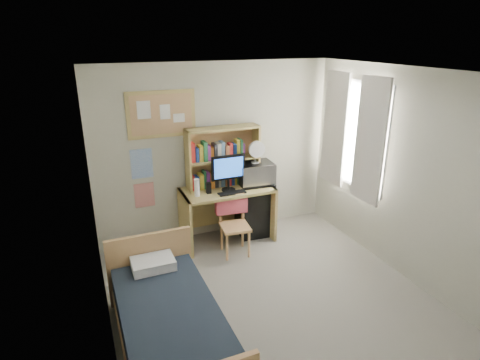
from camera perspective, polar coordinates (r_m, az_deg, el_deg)
name	(u,v)px	position (r m, az deg, el deg)	size (l,w,h in m)	color
floor	(279,309)	(4.82, 5.57, -17.80)	(3.60, 4.20, 0.02)	gray
ceiling	(288,74)	(3.83, 6.91, 14.79)	(3.60, 4.20, 0.02)	white
wall_back	(216,152)	(5.97, -3.41, 4.03)	(3.60, 0.04, 2.60)	beige
wall_front	(457,338)	(2.77, 28.46, -19.13)	(3.60, 0.04, 2.60)	beige
wall_left	(100,235)	(3.72, -19.31, -7.38)	(0.04, 4.20, 2.60)	beige
wall_right	(417,181)	(5.21, 23.87, -0.10)	(0.04, 4.20, 2.60)	beige
window_unit	(353,135)	(5.95, 15.77, 6.23)	(0.10, 1.40, 1.70)	white
curtain_left	(370,141)	(5.63, 17.99, 5.25)	(0.04, 0.55, 1.70)	silver
curtain_right	(335,129)	(6.24, 13.32, 7.07)	(0.04, 0.55, 1.70)	silver
bulletin_board	(161,114)	(5.62, -11.11, 9.18)	(0.94, 0.03, 0.64)	tan
poster_wave	(142,164)	(5.73, -13.81, 2.27)	(0.30, 0.01, 0.42)	#2B5EAC
poster_japan	(144,195)	(5.89, -13.44, -2.09)	(0.28, 0.01, 0.36)	red
desk	(227,215)	(5.98, -1.81, -4.97)	(1.33, 0.66, 0.83)	tan
desk_chair	(235,226)	(5.62, -0.72, -6.60)	(0.42, 0.42, 0.85)	tan
mini_fridge	(254,207)	(6.21, 2.00, -3.87)	(0.50, 0.50, 0.86)	black
bed	(171,330)	(4.18, -9.82, -20.28)	(0.93, 1.85, 0.51)	black
hutch	(223,157)	(5.81, -2.43, 3.28)	(1.07, 0.27, 0.88)	tan
monitor	(228,173)	(5.68, -1.67, 1.01)	(0.49, 0.04, 0.53)	black
keyboard	(232,193)	(5.64, -1.14, -1.85)	(0.40, 0.13, 0.02)	black
speaker_left	(209,188)	(5.65, -4.50, -1.14)	(0.07, 0.07, 0.16)	black
speaker_right	(248,182)	(5.84, 1.10, -0.22)	(0.08, 0.08, 0.18)	black
water_bottle	(197,188)	(5.55, -6.15, -1.09)	(0.07, 0.07, 0.25)	white
hoodie	(231,205)	(5.69, -1.27, -3.64)	(0.45, 0.14, 0.22)	#DB5368
microwave	(255,172)	(5.98, 2.14, 1.12)	(0.51, 0.39, 0.30)	silver
desk_fan	(255,153)	(5.89, 2.18, 3.89)	(0.24, 0.24, 0.30)	white
pillow	(153,264)	(4.60, -12.26, -11.54)	(0.46, 0.32, 0.11)	white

